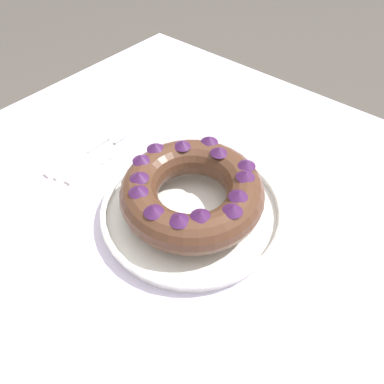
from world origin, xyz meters
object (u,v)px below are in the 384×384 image
object	(u,v)px
serving_dish	(192,210)
cake_knife	(98,163)
serving_knife	(84,152)
bundt_cake	(192,191)
fork	(102,149)

from	to	relation	value
serving_dish	cake_knife	distance (m)	0.25
serving_knife	cake_knife	distance (m)	0.05
serving_dish	serving_knife	distance (m)	0.30
serving_knife	serving_dish	bearing A→B (deg)	-0.90
bundt_cake	cake_knife	size ratio (longest dim) A/B	1.39
serving_dish	cake_knife	world-z (taller)	serving_dish
bundt_cake	serving_knife	world-z (taller)	bundt_cake
fork	serving_dish	bearing A→B (deg)	-3.09
bundt_cake	serving_knife	bearing A→B (deg)	-176.53
bundt_cake	cake_knife	world-z (taller)	bundt_cake
fork	serving_knife	size ratio (longest dim) A/B	0.94
bundt_cake	cake_knife	distance (m)	0.26
bundt_cake	serving_knife	size ratio (longest dim) A/B	1.12
serving_dish	fork	distance (m)	0.28
serving_dish	cake_knife	size ratio (longest dim) A/B	1.82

